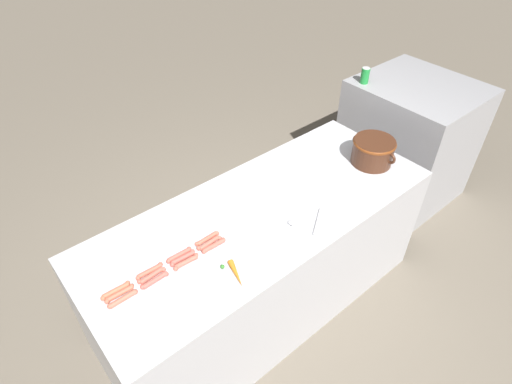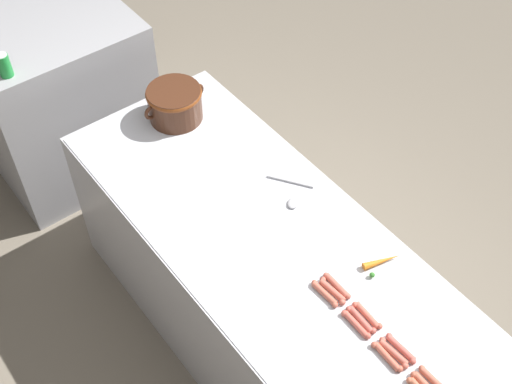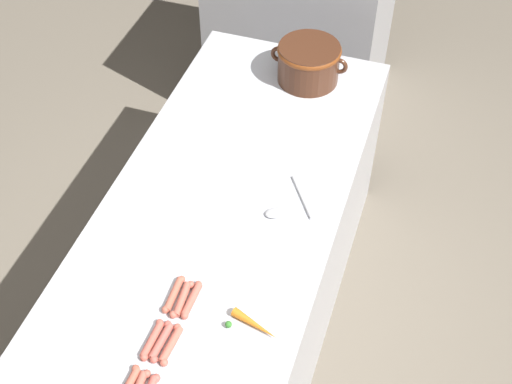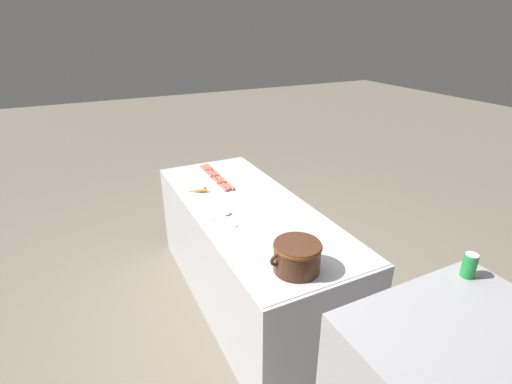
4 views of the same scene
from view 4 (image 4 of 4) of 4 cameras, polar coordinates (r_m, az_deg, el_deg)
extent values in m
plane|color=#756B5B|center=(3.40, -1.03, -15.44)|extent=(20.00, 20.00, 0.00)
cube|color=#BCBCC1|center=(3.14, -1.09, -9.30)|extent=(0.87, 2.19, 0.87)
cube|color=silver|center=(2.92, -1.16, -2.12)|extent=(0.85, 2.14, 0.00)
cylinder|color=#C76849|center=(3.70, -7.07, 3.80)|extent=(0.03, 0.13, 0.03)
sphere|color=#C76849|center=(3.75, -7.44, 4.09)|extent=(0.03, 0.03, 0.03)
sphere|color=#C76849|center=(3.64, -6.69, 3.50)|extent=(0.03, 0.03, 0.03)
cylinder|color=#C55F4A|center=(3.54, -6.06, 2.89)|extent=(0.03, 0.13, 0.03)
sphere|color=#C55F4A|center=(3.59, -6.46, 3.21)|extent=(0.03, 0.03, 0.03)
sphere|color=#C55F4A|center=(3.48, -5.64, 2.55)|extent=(0.03, 0.03, 0.03)
cylinder|color=#CB5D4D|center=(3.39, -5.09, 1.94)|extent=(0.03, 0.13, 0.03)
sphere|color=#CB5D4D|center=(3.44, -5.51, 2.29)|extent=(0.03, 0.03, 0.03)
sphere|color=#CB5D4D|center=(3.34, -4.65, 1.57)|extent=(0.03, 0.03, 0.03)
cylinder|color=#C2604B|center=(3.24, -3.88, 0.87)|extent=(0.03, 0.13, 0.03)
sphere|color=#C2604B|center=(3.29, -4.27, 1.27)|extent=(0.03, 0.03, 0.03)
sphere|color=#C2604B|center=(3.18, -3.48, 0.45)|extent=(0.03, 0.03, 0.03)
cylinder|color=#C7644B|center=(3.68, -7.45, 3.70)|extent=(0.03, 0.13, 0.03)
sphere|color=#C7644B|center=(3.74, -7.81, 3.99)|extent=(0.03, 0.03, 0.03)
sphere|color=#C7644B|center=(3.63, -7.08, 3.39)|extent=(0.03, 0.03, 0.03)
cylinder|color=#C36050|center=(3.53, -6.56, 2.82)|extent=(0.03, 0.13, 0.03)
sphere|color=#C36050|center=(3.59, -6.84, 3.17)|extent=(0.03, 0.03, 0.03)
sphere|color=#C36050|center=(3.48, -6.27, 2.47)|extent=(0.03, 0.03, 0.03)
cylinder|color=#C25C50|center=(3.38, -5.53, 1.83)|extent=(0.03, 0.13, 0.03)
sphere|color=#C25C50|center=(3.43, -5.98, 2.18)|extent=(0.03, 0.03, 0.03)
sphere|color=#C25C50|center=(3.32, -5.07, 1.47)|extent=(0.03, 0.03, 0.03)
cylinder|color=#C56250|center=(3.23, -4.50, 0.82)|extent=(0.04, 0.13, 0.03)
sphere|color=#C56250|center=(3.29, -4.84, 1.23)|extent=(0.03, 0.03, 0.03)
sphere|color=#C56250|center=(3.18, -4.15, 0.40)|extent=(0.03, 0.03, 0.03)
cylinder|color=#C4654F|center=(3.68, -8.01, 3.61)|extent=(0.03, 0.13, 0.03)
sphere|color=#C4654F|center=(3.73, -8.30, 3.92)|extent=(0.03, 0.03, 0.03)
sphere|color=#C4654F|center=(3.62, -7.70, 3.29)|extent=(0.03, 0.03, 0.03)
cylinder|color=#CE5B4F|center=(3.53, -7.11, 2.75)|extent=(0.03, 0.13, 0.03)
sphere|color=#CE5B4F|center=(3.58, -7.42, 3.09)|extent=(0.03, 0.03, 0.03)
sphere|color=#CE5B4F|center=(3.47, -6.79, 2.40)|extent=(0.03, 0.03, 0.03)
cylinder|color=#CD604E|center=(3.37, -6.06, 1.74)|extent=(0.03, 0.13, 0.03)
sphere|color=#CD604E|center=(3.42, -6.50, 2.09)|extent=(0.03, 0.03, 0.03)
sphere|color=#CD604E|center=(3.31, -5.61, 1.37)|extent=(0.03, 0.03, 0.03)
cylinder|color=#C15F4E|center=(3.22, -4.95, 0.67)|extent=(0.03, 0.13, 0.03)
sphere|color=#C15F4E|center=(3.27, -5.38, 1.07)|extent=(0.03, 0.03, 0.03)
sphere|color=#C15F4E|center=(3.16, -4.50, 0.26)|extent=(0.03, 0.03, 0.03)
cylinder|color=#472616|center=(2.17, 6.23, -9.72)|extent=(0.27, 0.27, 0.17)
torus|color=brown|center=(2.14, 6.32, -8.15)|extent=(0.28, 0.28, 0.03)
torus|color=#472616|center=(2.23, 9.20, -8.43)|extent=(0.08, 0.02, 0.08)
torus|color=#472616|center=(2.11, 3.11, -10.28)|extent=(0.08, 0.02, 0.08)
cylinder|color=#B7B7BC|center=(2.68, -4.88, -4.58)|extent=(0.13, 0.19, 0.01)
ellipsoid|color=#B7B7BC|center=(2.79, -4.31, -3.23)|extent=(0.09, 0.08, 0.02)
cone|color=orange|center=(3.17, -8.96, 0.16)|extent=(0.17, 0.08, 0.03)
sphere|color=#387F2D|center=(3.22, -7.73, 0.59)|extent=(0.02, 0.02, 0.02)
cylinder|color=#1E8C38|center=(2.11, 29.60, -9.66)|extent=(0.07, 0.07, 0.12)
cylinder|color=silver|center=(2.08, 29.95, -8.22)|extent=(0.06, 0.06, 0.00)
camera|label=1|loc=(3.58, -34.13, 26.50)|focal=29.37mm
camera|label=2|loc=(4.47, 5.49, 37.02)|focal=47.07mm
camera|label=3|loc=(3.95, -22.84, 31.48)|focal=47.98mm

